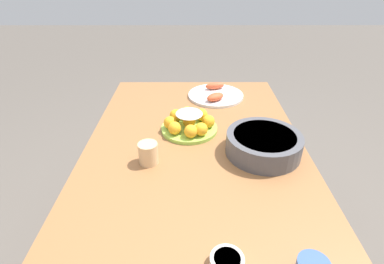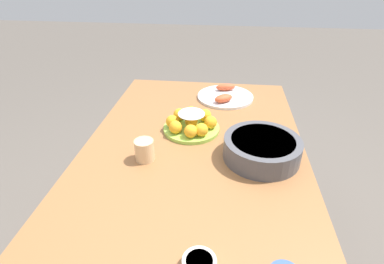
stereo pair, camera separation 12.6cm
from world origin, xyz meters
TOP-DOWN VIEW (x-y plane):
  - ground_plane at (0.00, 0.00)m, footprint 12.00×12.00m
  - dining_table at (0.00, 0.00)m, footprint 1.49×0.91m
  - cake_plate at (-0.17, -0.03)m, footprint 0.25×0.25m
  - serving_bowl at (0.01, 0.27)m, footprint 0.30×0.30m
  - sauce_bowl at (0.52, 0.08)m, footprint 0.09×0.09m
  - seafood_platter at (-0.53, 0.12)m, footprint 0.30×0.30m
  - cup_near at (0.07, -0.18)m, footprint 0.07×0.07m

SIDE VIEW (x-z plane):
  - ground_plane at x=0.00m, z-range 0.00..0.00m
  - dining_table at x=0.00m, z-range 0.28..1.01m
  - seafood_platter at x=-0.53m, z-range 0.72..0.77m
  - sauce_bowl at x=0.52m, z-range 0.73..0.76m
  - cake_plate at x=-0.17m, z-range 0.72..0.81m
  - cup_near at x=0.07m, z-range 0.73..0.81m
  - serving_bowl at x=0.01m, z-range 0.73..0.82m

